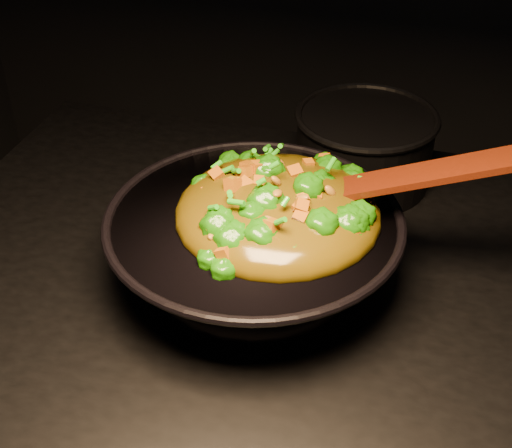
% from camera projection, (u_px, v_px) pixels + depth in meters
% --- Properties ---
extents(wok, '(0.40, 0.40, 0.10)m').
position_uv_depth(wok, '(254.00, 251.00, 0.94)').
color(wok, black).
rests_on(wok, stovetop).
extents(stir_fry, '(0.34, 0.34, 0.09)m').
position_uv_depth(stir_fry, '(278.00, 187.00, 0.89)').
color(stir_fry, '#1E6807').
rests_on(stir_fry, wok).
extents(spatula, '(0.31, 0.05, 0.13)m').
position_uv_depth(spatula, '(388.00, 181.00, 0.88)').
color(spatula, '#391407').
rests_on(spatula, wok).
extents(back_pot, '(0.25, 0.25, 0.12)m').
position_uv_depth(back_pot, '(364.00, 148.00, 1.14)').
color(back_pot, black).
rests_on(back_pot, stovetop).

